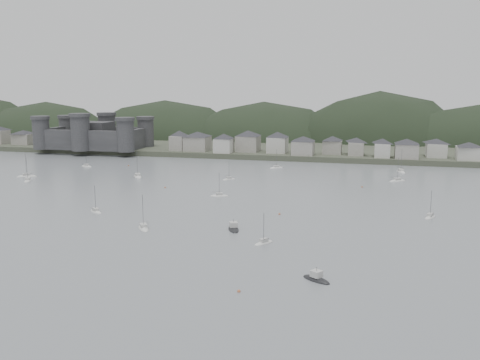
# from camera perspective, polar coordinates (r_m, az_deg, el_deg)

# --- Properties ---
(ground) EXTENTS (900.00, 900.00, 0.00)m
(ground) POSITION_cam_1_polar(r_m,az_deg,el_deg) (128.00, -8.46, -8.38)
(ground) COLOR slate
(ground) RESTS_ON ground
(far_shore_land) EXTENTS (900.00, 250.00, 3.00)m
(far_shore_land) POSITION_cam_1_polar(r_m,az_deg,el_deg) (411.29, 7.66, 4.60)
(far_shore_land) COLOR #383D2D
(far_shore_land) RESTS_ON ground
(forested_ridge) EXTENTS (851.55, 103.94, 102.57)m
(forested_ridge) POSITION_cam_1_polar(r_m,az_deg,el_deg) (386.93, 7.87, 2.35)
(forested_ridge) COLOR black
(forested_ridge) RESTS_ON ground
(castle) EXTENTS (66.00, 43.00, 20.00)m
(castle) POSITION_cam_1_polar(r_m,az_deg,el_deg) (337.61, -15.55, 4.75)
(castle) COLOR #313134
(castle) RESTS_ON far_shore_land
(waterfront_town) EXTENTS (451.48, 28.46, 12.92)m
(waterfront_town) POSITION_cam_1_polar(r_m,az_deg,el_deg) (296.69, 14.85, 3.64)
(waterfront_town) COLOR gray
(waterfront_town) RESTS_ON far_shore_land
(moored_fleet) EXTENTS (242.32, 174.74, 13.23)m
(moored_fleet) POSITION_cam_1_polar(r_m,az_deg,el_deg) (193.17, -3.61, -1.92)
(moored_fleet) COLOR silver
(moored_fleet) RESTS_ON ground
(motor_launch_near) EXTENTS (7.23, 5.99, 3.69)m
(motor_launch_near) POSITION_cam_1_polar(r_m,az_deg,el_deg) (113.83, 8.31, -10.61)
(motor_launch_near) COLOR black
(motor_launch_near) RESTS_ON ground
(motor_launch_far) EXTENTS (5.71, 8.45, 3.90)m
(motor_launch_far) POSITION_cam_1_polar(r_m,az_deg,el_deg) (150.60, -0.71, -5.32)
(motor_launch_far) COLOR black
(motor_launch_far) RESTS_ON ground
(mooring_buoys) EXTENTS (179.04, 150.22, 0.70)m
(mooring_buoys) POSITION_cam_1_polar(r_m,az_deg,el_deg) (185.06, -2.10, -2.45)
(mooring_buoys) COLOR #AE5F3A
(mooring_buoys) RESTS_ON ground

